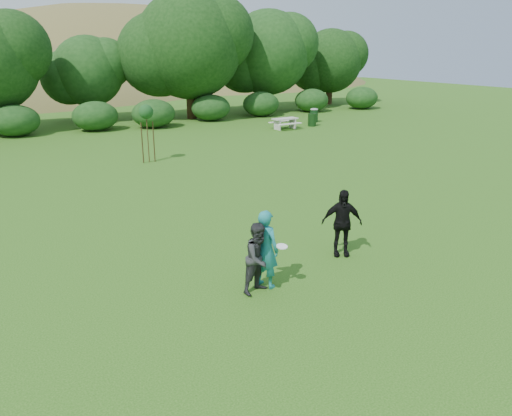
{
  "coord_description": "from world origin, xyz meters",
  "views": [
    {
      "loc": [
        -7.39,
        -8.49,
        5.57
      ],
      "look_at": [
        0.0,
        3.0,
        1.1
      ],
      "focal_mm": 35.0,
      "sensor_mm": 36.0,
      "label": 1
    }
  ],
  "objects_px": {
    "player_teal": "(265,249)",
    "picnic_table": "(285,122)",
    "player_grey": "(259,258)",
    "player_black": "(342,223)",
    "trash_can_near": "(312,120)",
    "trash_can_lidded": "(314,115)",
    "sapling": "(146,113)"
  },
  "relations": [
    {
      "from": "trash_can_near",
      "to": "player_teal",
      "type": "bearing_deg",
      "value": -131.4
    },
    {
      "from": "player_teal",
      "to": "sapling",
      "type": "distance_m",
      "value": 14.62
    },
    {
      "from": "trash_can_near",
      "to": "picnic_table",
      "type": "relative_size",
      "value": 0.5
    },
    {
      "from": "player_teal",
      "to": "player_grey",
      "type": "bearing_deg",
      "value": 97.58
    },
    {
      "from": "player_black",
      "to": "sapling",
      "type": "relative_size",
      "value": 0.66
    },
    {
      "from": "player_black",
      "to": "picnic_table",
      "type": "height_order",
      "value": "player_black"
    },
    {
      "from": "player_grey",
      "to": "picnic_table",
      "type": "height_order",
      "value": "player_grey"
    },
    {
      "from": "sapling",
      "to": "trash_can_lidded",
      "type": "xyz_separation_m",
      "value": [
        15.59,
        6.25,
        -1.88
      ]
    },
    {
      "from": "player_grey",
      "to": "player_black",
      "type": "height_order",
      "value": "player_black"
    },
    {
      "from": "player_black",
      "to": "sapling",
      "type": "xyz_separation_m",
      "value": [
        -0.21,
        13.86,
        1.48
      ]
    },
    {
      "from": "player_teal",
      "to": "trash_can_lidded",
      "type": "height_order",
      "value": "player_teal"
    },
    {
      "from": "player_grey",
      "to": "trash_can_near",
      "type": "distance_m",
      "value": 25.76
    },
    {
      "from": "player_grey",
      "to": "player_black",
      "type": "distance_m",
      "value": 3.15
    },
    {
      "from": "player_grey",
      "to": "trash_can_near",
      "type": "bearing_deg",
      "value": 35.43
    },
    {
      "from": "player_grey",
      "to": "player_black",
      "type": "xyz_separation_m",
      "value": [
        3.09,
        0.6,
        0.09
      ]
    },
    {
      "from": "picnic_table",
      "to": "trash_can_lidded",
      "type": "xyz_separation_m",
      "value": [
        3.8,
        1.52,
        0.02
      ]
    },
    {
      "from": "trash_can_near",
      "to": "sapling",
      "type": "bearing_deg",
      "value": -161.42
    },
    {
      "from": "player_teal",
      "to": "trash_can_near",
      "type": "distance_m",
      "value": 25.46
    },
    {
      "from": "player_teal",
      "to": "player_black",
      "type": "bearing_deg",
      "value": -103.31
    },
    {
      "from": "player_black",
      "to": "trash_can_lidded",
      "type": "distance_m",
      "value": 25.32
    },
    {
      "from": "sapling",
      "to": "picnic_table",
      "type": "relative_size",
      "value": 1.58
    },
    {
      "from": "trash_can_near",
      "to": "trash_can_lidded",
      "type": "relative_size",
      "value": 0.86
    },
    {
      "from": "picnic_table",
      "to": "trash_can_near",
      "type": "bearing_deg",
      "value": 1.33
    },
    {
      "from": "sapling",
      "to": "trash_can_lidded",
      "type": "height_order",
      "value": "sapling"
    },
    {
      "from": "player_black",
      "to": "trash_can_lidded",
      "type": "relative_size",
      "value": 1.8
    },
    {
      "from": "player_teal",
      "to": "picnic_table",
      "type": "xyz_separation_m",
      "value": [
        14.39,
        19.04,
        -0.45
      ]
    },
    {
      "from": "player_teal",
      "to": "trash_can_lidded",
      "type": "distance_m",
      "value": 27.45
    },
    {
      "from": "player_teal",
      "to": "trash_can_lidded",
      "type": "bearing_deg",
      "value": -63.81
    },
    {
      "from": "sapling",
      "to": "trash_can_lidded",
      "type": "relative_size",
      "value": 2.71
    },
    {
      "from": "player_grey",
      "to": "picnic_table",
      "type": "xyz_separation_m",
      "value": [
        14.67,
        19.2,
        -0.34
      ]
    },
    {
      "from": "player_teal",
      "to": "trash_can_near",
      "type": "height_order",
      "value": "player_teal"
    },
    {
      "from": "player_teal",
      "to": "picnic_table",
      "type": "distance_m",
      "value": 23.87
    }
  ]
}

